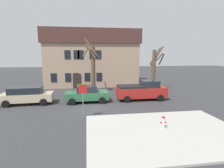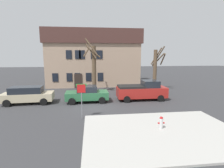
{
  "view_description": "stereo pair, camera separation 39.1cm",
  "coord_description": "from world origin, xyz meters",
  "px_view_note": "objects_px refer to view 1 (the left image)",
  "views": [
    {
      "loc": [
        -0.59,
        -15.7,
        4.66
      ],
      "look_at": [
        1.93,
        1.53,
        1.83
      ],
      "focal_mm": 28.14,
      "sensor_mm": 36.0,
      "label": 1
    },
    {
      "loc": [
        -0.2,
        -15.75,
        4.66
      ],
      "look_at": [
        1.93,
        1.53,
        1.83
      ],
      "focal_mm": 28.14,
      "sensor_mm": 36.0,
      "label": 2
    }
  ],
  "objects_px": {
    "car_beige_wagon": "(27,95)",
    "fire_hydrant": "(163,122)",
    "tree_bare_near": "(93,67)",
    "pickup_truck_red": "(142,90)",
    "building_main": "(92,58)",
    "tree_bare_mid": "(154,68)",
    "street_sign_pole": "(83,95)",
    "car_green_sedan": "(87,94)"
  },
  "relations": [
    {
      "from": "tree_bare_near",
      "to": "pickup_truck_red",
      "type": "relative_size",
      "value": 1.3
    },
    {
      "from": "tree_bare_near",
      "to": "pickup_truck_red",
      "type": "bearing_deg",
      "value": -40.41
    },
    {
      "from": "pickup_truck_red",
      "to": "fire_hydrant",
      "type": "distance_m",
      "value": 7.78
    },
    {
      "from": "car_beige_wagon",
      "to": "car_green_sedan",
      "type": "height_order",
      "value": "car_beige_wagon"
    },
    {
      "from": "building_main",
      "to": "tree_bare_mid",
      "type": "xyz_separation_m",
      "value": [
        8.08,
        -6.14,
        -1.32
      ]
    },
    {
      "from": "tree_bare_near",
      "to": "car_beige_wagon",
      "type": "height_order",
      "value": "tree_bare_near"
    },
    {
      "from": "car_green_sedan",
      "to": "street_sign_pole",
      "type": "height_order",
      "value": "street_sign_pole"
    },
    {
      "from": "tree_bare_mid",
      "to": "fire_hydrant",
      "type": "xyz_separation_m",
      "value": [
        -4.25,
        -12.39,
        -2.5
      ]
    },
    {
      "from": "building_main",
      "to": "car_green_sedan",
      "type": "bearing_deg",
      "value": -94.7
    },
    {
      "from": "tree_bare_mid",
      "to": "tree_bare_near",
      "type": "bearing_deg",
      "value": -176.81
    },
    {
      "from": "tree_bare_mid",
      "to": "fire_hydrant",
      "type": "height_order",
      "value": "tree_bare_mid"
    },
    {
      "from": "car_beige_wagon",
      "to": "car_green_sedan",
      "type": "xyz_separation_m",
      "value": [
        5.75,
        -0.06,
        -0.06
      ]
    },
    {
      "from": "tree_bare_mid",
      "to": "fire_hydrant",
      "type": "relative_size",
      "value": 7.46
    },
    {
      "from": "pickup_truck_red",
      "to": "building_main",
      "type": "bearing_deg",
      "value": 114.18
    },
    {
      "from": "tree_bare_near",
      "to": "fire_hydrant",
      "type": "height_order",
      "value": "tree_bare_near"
    },
    {
      "from": "tree_bare_mid",
      "to": "car_green_sedan",
      "type": "xyz_separation_m",
      "value": [
        -8.98,
        -4.86,
        -2.2
      ]
    },
    {
      "from": "tree_bare_near",
      "to": "street_sign_pole",
      "type": "bearing_deg",
      "value": -96.67
    },
    {
      "from": "car_green_sedan",
      "to": "street_sign_pole",
      "type": "xyz_separation_m",
      "value": [
        -0.29,
        -4.82,
        1.02
      ]
    },
    {
      "from": "pickup_truck_red",
      "to": "fire_hydrant",
      "type": "xyz_separation_m",
      "value": [
        -1.04,
        -7.69,
        -0.47
      ]
    },
    {
      "from": "car_green_sedan",
      "to": "pickup_truck_red",
      "type": "xyz_separation_m",
      "value": [
        5.77,
        0.16,
        0.17
      ]
    },
    {
      "from": "building_main",
      "to": "tree_bare_near",
      "type": "xyz_separation_m",
      "value": [
        -0.12,
        -6.59,
        -1.06
      ]
    },
    {
      "from": "car_beige_wagon",
      "to": "pickup_truck_red",
      "type": "distance_m",
      "value": 11.52
    },
    {
      "from": "building_main",
      "to": "street_sign_pole",
      "type": "distance_m",
      "value": 16.06
    },
    {
      "from": "car_beige_wagon",
      "to": "fire_hydrant",
      "type": "relative_size",
      "value": 6.1
    },
    {
      "from": "tree_bare_mid",
      "to": "car_beige_wagon",
      "type": "distance_m",
      "value": 15.64
    },
    {
      "from": "street_sign_pole",
      "to": "building_main",
      "type": "bearing_deg",
      "value": 85.67
    },
    {
      "from": "building_main",
      "to": "tree_bare_mid",
      "type": "bearing_deg",
      "value": -37.21
    },
    {
      "from": "pickup_truck_red",
      "to": "street_sign_pole",
      "type": "relative_size",
      "value": 1.96
    },
    {
      "from": "car_green_sedan",
      "to": "fire_hydrant",
      "type": "relative_size",
      "value": 5.39
    },
    {
      "from": "building_main",
      "to": "street_sign_pole",
      "type": "xyz_separation_m",
      "value": [
        -1.2,
        -15.82,
        -2.49
      ]
    },
    {
      "from": "building_main",
      "to": "car_beige_wagon",
      "type": "bearing_deg",
      "value": -121.31
    },
    {
      "from": "tree_bare_mid",
      "to": "pickup_truck_red",
      "type": "height_order",
      "value": "tree_bare_mid"
    },
    {
      "from": "building_main",
      "to": "fire_hydrant",
      "type": "height_order",
      "value": "building_main"
    },
    {
      "from": "building_main",
      "to": "car_beige_wagon",
      "type": "distance_m",
      "value": 13.25
    },
    {
      "from": "tree_bare_near",
      "to": "street_sign_pole",
      "type": "relative_size",
      "value": 2.55
    },
    {
      "from": "tree_bare_near",
      "to": "street_sign_pole",
      "type": "height_order",
      "value": "tree_bare_near"
    },
    {
      "from": "pickup_truck_red",
      "to": "street_sign_pole",
      "type": "xyz_separation_m",
      "value": [
        -6.06,
        -4.99,
        0.85
      ]
    },
    {
      "from": "building_main",
      "to": "car_green_sedan",
      "type": "height_order",
      "value": "building_main"
    },
    {
      "from": "tree_bare_mid",
      "to": "street_sign_pole",
      "type": "bearing_deg",
      "value": -133.77
    },
    {
      "from": "pickup_truck_red",
      "to": "street_sign_pole",
      "type": "height_order",
      "value": "street_sign_pole"
    },
    {
      "from": "pickup_truck_red",
      "to": "street_sign_pole",
      "type": "distance_m",
      "value": 7.9
    },
    {
      "from": "tree_bare_mid",
      "to": "street_sign_pole",
      "type": "xyz_separation_m",
      "value": [
        -9.28,
        -9.68,
        -1.17
      ]
    }
  ]
}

